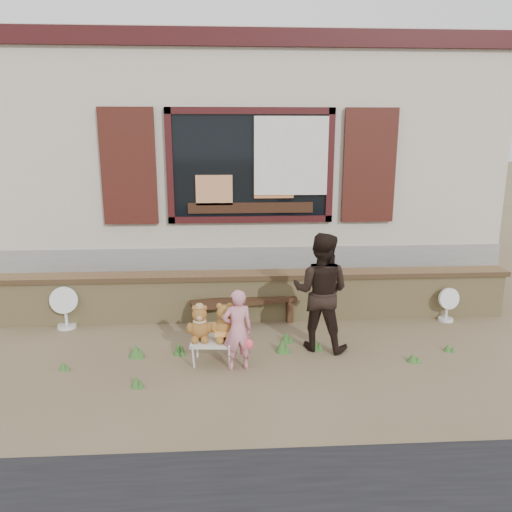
{
  "coord_description": "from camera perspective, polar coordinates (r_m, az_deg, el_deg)",
  "views": [
    {
      "loc": [
        -0.37,
        -5.59,
        2.52
      ],
      "look_at": [
        0.0,
        0.6,
        1.0
      ],
      "focal_mm": 35.0,
      "sensor_mm": 36.0,
      "label": 1
    }
  ],
  "objects": [
    {
      "name": "ground",
      "position": [
        6.14,
        0.34,
        -10.45
      ],
      "size": [
        80.0,
        80.0,
        0.0
      ],
      "primitive_type": "plane",
      "color": "brown",
      "rests_on": "ground"
    },
    {
      "name": "shopfront",
      "position": [
        10.1,
        -1.34,
        10.82
      ],
      "size": [
        8.04,
        5.13,
        4.0
      ],
      "color": "gray",
      "rests_on": "ground"
    },
    {
      "name": "brick_wall",
      "position": [
        6.95,
        -0.2,
        -4.49
      ],
      "size": [
        7.1,
        0.36,
        0.67
      ],
      "color": "tan",
      "rests_on": "ground"
    },
    {
      "name": "bench",
      "position": [
        6.76,
        -1.38,
        -5.7
      ],
      "size": [
        1.45,
        0.61,
        0.36
      ],
      "rotation": [
        0.0,
        0.0,
        0.22
      ],
      "color": "black",
      "rests_on": "ground"
    },
    {
      "name": "folding_chair",
      "position": [
        5.7,
        -4.96,
        -9.65
      ],
      "size": [
        0.5,
        0.45,
        0.29
      ],
      "rotation": [
        0.0,
        0.0,
        -0.08
      ],
      "color": "beige",
      "rests_on": "ground"
    },
    {
      "name": "teddy_bear_left",
      "position": [
        5.63,
        -6.44,
        -7.48
      ],
      "size": [
        0.31,
        0.28,
        0.4
      ],
      "primitive_type": null,
      "rotation": [
        0.0,
        0.0,
        -0.08
      ],
      "color": "brown",
      "rests_on": "folding_chair"
    },
    {
      "name": "teddy_bear_right",
      "position": [
        5.59,
        -3.57,
        -7.39
      ],
      "size": [
        0.34,
        0.3,
        0.43
      ],
      "primitive_type": null,
      "rotation": [
        0.0,
        0.0,
        -0.08
      ],
      "color": "brown",
      "rests_on": "folding_chair"
    },
    {
      "name": "child",
      "position": [
        5.46,
        -2.12,
        -8.44
      ],
      "size": [
        0.37,
        0.28,
        0.91
      ],
      "primitive_type": "imported",
      "rotation": [
        0.0,
        0.0,
        3.34
      ],
      "color": "pink",
      "rests_on": "ground"
    },
    {
      "name": "adult",
      "position": [
        5.95,
        7.41,
        -4.07
      ],
      "size": [
        0.84,
        0.76,
        1.42
      ],
      "primitive_type": "imported",
      "rotation": [
        0.0,
        0.0,
        2.75
      ],
      "color": "black",
      "rests_on": "ground"
    },
    {
      "name": "fan_left",
      "position": [
        7.1,
        -20.98,
        -5.47
      ],
      "size": [
        0.37,
        0.24,
        0.58
      ],
      "rotation": [
        0.0,
        0.0,
        0.12
      ],
      "color": "silver",
      "rests_on": "ground"
    },
    {
      "name": "fan_right",
      "position": [
        7.39,
        21.01,
        -5.16
      ],
      "size": [
        0.3,
        0.2,
        0.48
      ],
      "rotation": [
        0.0,
        0.0,
        0.15
      ],
      "color": "silver",
      "rests_on": "ground"
    },
    {
      "name": "grass_tufts",
      "position": [
        5.99,
        -2.3,
        -10.42
      ],
      "size": [
        4.53,
        1.45,
        0.16
      ],
      "color": "#366227",
      "rests_on": "ground"
    }
  ]
}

